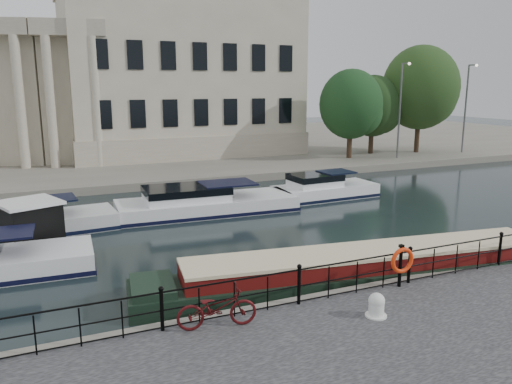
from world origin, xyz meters
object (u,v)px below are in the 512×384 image
at_px(harbour_hut, 31,228).
at_px(bicycle, 217,308).
at_px(narrowboat, 370,272).
at_px(mooring_bollard, 376,305).
at_px(life_ring_post, 402,261).

bearing_deg(harbour_hut, bicycle, -88.14).
xyz_separation_m(narrowboat, harbour_hut, (-10.88, 8.50, 0.59)).
xyz_separation_m(bicycle, mooring_bollard, (4.22, -1.14, -0.24)).
distance_m(life_ring_post, harbour_hut, 14.87).
bearing_deg(life_ring_post, narrowboat, 83.74).
height_order(bicycle, mooring_bollard, bicycle).
xyz_separation_m(bicycle, life_ring_post, (6.18, 0.22, 0.31)).
bearing_deg(narrowboat, bicycle, -154.39).
bearing_deg(narrowboat, harbour_hut, 149.71).
relative_size(narrowboat, harbour_hut, 4.44).
relative_size(bicycle, narrowboat, 0.13).
relative_size(bicycle, mooring_bollard, 3.12).
relative_size(mooring_bollard, narrowboat, 0.04).
bearing_deg(harbour_hut, mooring_bollard, -74.49).
relative_size(bicycle, harbour_hut, 0.56).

